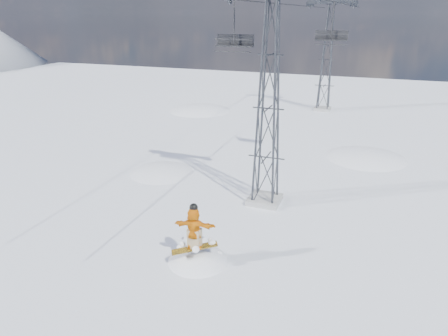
{
  "coord_description": "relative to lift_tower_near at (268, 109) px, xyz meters",
  "views": [
    {
      "loc": [
        5.87,
        -12.33,
        10.22
      ],
      "look_at": [
        -0.13,
        3.78,
        3.53
      ],
      "focal_mm": 32.0,
      "sensor_mm": 36.0,
      "label": 1
    }
  ],
  "objects": [
    {
      "name": "ground",
      "position": [
        -0.8,
        -8.0,
        -5.47
      ],
      "size": [
        120.0,
        120.0,
        0.0
      ],
      "primitive_type": "plane",
      "color": "white",
      "rests_on": "ground"
    },
    {
      "name": "snow_terrain",
      "position": [
        -5.57,
        13.24,
        -15.06
      ],
      "size": [
        39.0,
        37.0,
        22.0
      ],
      "color": "white",
      "rests_on": "ground"
    },
    {
      "name": "lift_tower_near",
      "position": [
        0.0,
        0.0,
        0.0
      ],
      "size": [
        5.2,
        1.8,
        11.43
      ],
      "color": "#999999",
      "rests_on": "ground"
    },
    {
      "name": "lift_tower_far",
      "position": [
        0.0,
        25.0,
        0.0
      ],
      "size": [
        5.2,
        1.8,
        11.43
      ],
      "color": "#999999",
      "rests_on": "ground"
    },
    {
      "name": "haul_cables",
      "position": [
        0.0,
        11.5,
        5.38
      ],
      "size": [
        4.46,
        51.0,
        0.06
      ],
      "color": "black",
      "rests_on": "ground"
    },
    {
      "name": "snowboarder_jump",
      "position": [
        -1.23,
        -6.74,
        -7.07
      ],
      "size": [
        4.4,
        4.4,
        6.87
      ],
      "color": "white",
      "rests_on": "ground"
    },
    {
      "name": "lift_chair_near",
      "position": [
        -2.2,
        0.77,
        3.32
      ],
      "size": [
        2.08,
        0.6,
        2.58
      ],
      "color": "black",
      "rests_on": "ground"
    },
    {
      "name": "lift_chair_mid",
      "position": [
        2.2,
        6.66,
        3.37
      ],
      "size": [
        2.02,
        0.58,
        2.51
      ],
      "color": "black",
      "rests_on": "ground"
    }
  ]
}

